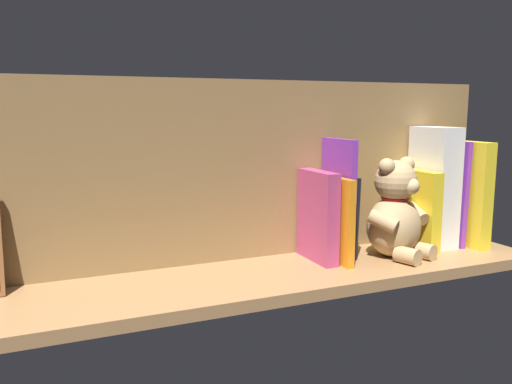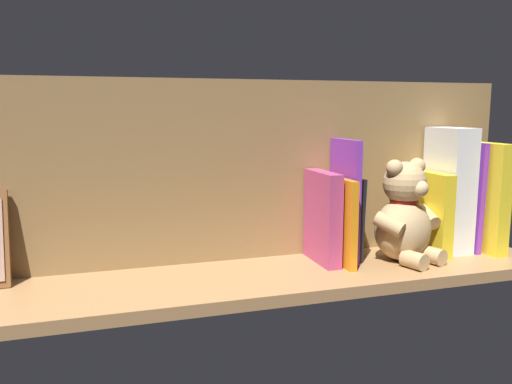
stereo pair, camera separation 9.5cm
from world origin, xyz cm
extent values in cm
cube|color=#A87A4C|center=(0.00, 0.00, -1.10)|extent=(117.79, 25.05, 2.20)
cube|color=olive|center=(0.00, -10.28, 17.93)|extent=(117.79, 1.50, 35.87)
cube|color=yellow|center=(-51.17, -1.78, 11.59)|extent=(3.06, 14.70, 23.18)
cube|color=purple|center=(-48.36, -3.36, 11.62)|extent=(1.71, 11.53, 23.27)
cube|color=white|center=(-44.28, -3.43, 13.15)|extent=(5.59, 11.19, 26.31)
cube|color=yellow|center=(-39.47, -2.84, 8.56)|extent=(2.66, 12.58, 17.12)
ellipsoid|color=tan|center=(-30.65, 0.63, 6.23)|extent=(14.51, 13.70, 12.46)
sphere|color=tan|center=(-30.65, 0.63, 15.67)|extent=(8.56, 8.56, 8.56)
sphere|color=tan|center=(-33.71, -0.36, 18.88)|extent=(3.31, 3.31, 3.31)
sphere|color=tan|center=(-27.59, 1.61, 18.88)|extent=(3.31, 3.31, 3.31)
sphere|color=#DBB77F|center=(-31.76, 4.09, 15.03)|extent=(3.31, 3.31, 3.31)
cylinder|color=tan|center=(-36.76, 0.30, 8.41)|extent=(3.15, 6.23, 4.61)
cylinder|color=tan|center=(-25.49, 3.92, 8.41)|extent=(6.06, 6.62, 4.61)
cylinder|color=tan|center=(-34.94, 4.81, 1.65)|extent=(4.58, 5.46, 3.31)
cylinder|color=tan|center=(-29.60, 6.52, 1.65)|extent=(4.58, 5.46, 3.31)
torus|color=red|center=(-30.65, 0.63, 12.26)|extent=(7.15, 7.15, 0.97)
cube|color=black|center=(-21.56, -4.33, 8.32)|extent=(1.82, 9.59, 16.67)
cube|color=purple|center=(-19.58, -3.36, 12.15)|extent=(1.23, 11.54, 24.30)
cube|color=orange|center=(-17.55, -2.04, 8.50)|extent=(1.49, 14.18, 17.00)
cube|color=#B23F72|center=(-14.68, -2.99, 9.05)|extent=(2.88, 12.28, 18.11)
camera|label=1|loc=(37.13, 86.37, 30.18)|focal=36.81mm
camera|label=2|loc=(28.21, 89.68, 30.18)|focal=36.81mm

